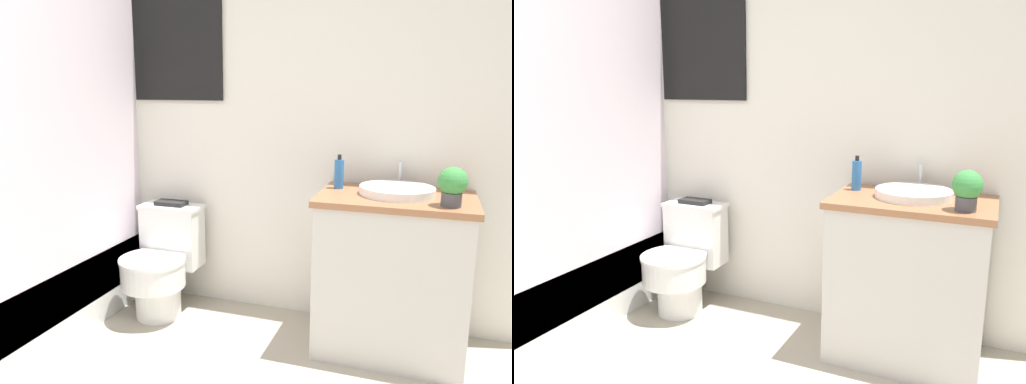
# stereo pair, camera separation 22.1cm
# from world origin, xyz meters

# --- Properties ---
(wall_back) EXTENTS (3.45, 0.07, 2.50)m
(wall_back) POSITION_xyz_m (-0.01, 2.22, 1.26)
(wall_back) COLOR silver
(wall_back) RESTS_ON ground_plane
(shower_area) EXTENTS (0.57, 1.54, 1.98)m
(shower_area) POSITION_xyz_m (-0.92, 1.43, 0.27)
(shower_area) COLOR white
(shower_area) RESTS_ON ground_plane
(toilet) EXTENTS (0.37, 0.51, 0.61)m
(toilet) POSITION_xyz_m (-0.41, 1.93, 0.30)
(toilet) COLOR white
(toilet) RESTS_ON ground_plane
(vanity) EXTENTS (0.72, 0.50, 0.79)m
(vanity) POSITION_xyz_m (0.86, 1.93, 0.39)
(vanity) COLOR beige
(vanity) RESTS_ON ground_plane
(sink) EXTENTS (0.35, 0.38, 0.13)m
(sink) POSITION_xyz_m (0.86, 1.96, 0.81)
(sink) COLOR white
(sink) RESTS_ON vanity
(soap_bottle) EXTENTS (0.05, 0.05, 0.17)m
(soap_bottle) POSITION_xyz_m (0.57, 2.02, 0.86)
(soap_bottle) COLOR #2D6BB2
(soap_bottle) RESTS_ON vanity
(potted_plant) EXTENTS (0.12, 0.12, 0.17)m
(potted_plant) POSITION_xyz_m (1.10, 1.79, 0.88)
(potted_plant) COLOR #4C4C51
(potted_plant) RESTS_ON vanity
(book_on_tank) EXTENTS (0.18, 0.10, 0.02)m
(book_on_tank) POSITION_xyz_m (-0.41, 2.06, 0.62)
(book_on_tank) COLOR black
(book_on_tank) RESTS_ON toilet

